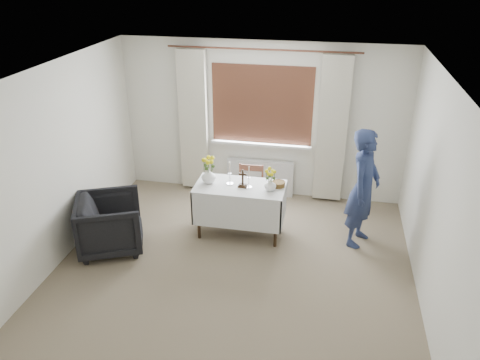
% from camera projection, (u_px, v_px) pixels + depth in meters
% --- Properties ---
extents(ground, '(5.00, 5.00, 0.00)m').
position_uv_depth(ground, '(228.00, 283.00, 5.75)').
color(ground, '#826E59').
rests_on(ground, ground).
extents(altar_table, '(1.24, 0.64, 0.76)m').
position_uv_depth(altar_table, '(240.00, 210.00, 6.60)').
color(altar_table, silver).
rests_on(altar_table, ground).
extents(wooden_chair, '(0.40, 0.40, 0.85)m').
position_uv_depth(wooden_chair, '(249.00, 195.00, 6.90)').
color(wooden_chair, '#4F291B').
rests_on(wooden_chair, ground).
extents(armchair, '(1.09, 1.08, 0.76)m').
position_uv_depth(armchair, '(110.00, 224.00, 6.26)').
color(armchair, black).
rests_on(armchair, ground).
extents(person, '(0.59, 0.71, 1.66)m').
position_uv_depth(person, '(363.00, 188.00, 6.22)').
color(person, navy).
rests_on(person, ground).
extents(radiator, '(1.10, 0.10, 0.60)m').
position_uv_depth(radiator, '(260.00, 177.00, 7.75)').
color(radiator, silver).
rests_on(radiator, ground).
extents(wooden_cross, '(0.13, 0.10, 0.26)m').
position_uv_depth(wooden_cross, '(243.00, 178.00, 6.35)').
color(wooden_cross, black).
rests_on(wooden_cross, altar_table).
extents(candlestick_left, '(0.12, 0.12, 0.33)m').
position_uv_depth(candlestick_left, '(230.00, 173.00, 6.41)').
color(candlestick_left, silver).
rests_on(candlestick_left, altar_table).
extents(candlestick_right, '(0.10, 0.10, 0.31)m').
position_uv_depth(candlestick_right, '(249.00, 177.00, 6.32)').
color(candlestick_right, silver).
rests_on(candlestick_right, altar_table).
extents(flower_vase_left, '(0.26, 0.26, 0.21)m').
position_uv_depth(flower_vase_left, '(209.00, 176.00, 6.48)').
color(flower_vase_left, white).
rests_on(flower_vase_left, altar_table).
extents(flower_vase_right, '(0.20, 0.20, 0.17)m').
position_uv_depth(flower_vase_right, '(270.00, 185.00, 6.28)').
color(flower_vase_right, white).
rests_on(flower_vase_right, altar_table).
extents(wicker_basket, '(0.22, 0.22, 0.07)m').
position_uv_depth(wicker_basket, '(278.00, 184.00, 6.41)').
color(wicker_basket, brown).
rests_on(wicker_basket, altar_table).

